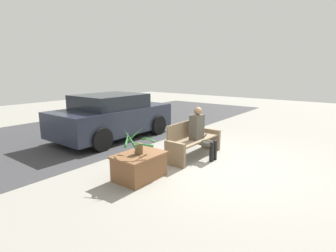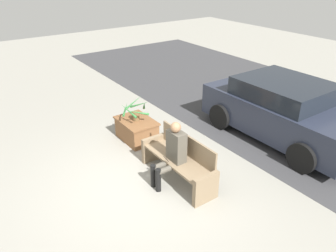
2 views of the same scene
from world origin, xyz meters
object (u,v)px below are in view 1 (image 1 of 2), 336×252
object	(u,v)px
person_seated	(200,131)
potted_plant	(139,143)
bench	(193,140)
planter_box	(139,165)
parked_car	(112,116)

from	to	relation	value
person_seated	potted_plant	bearing A→B (deg)	171.08
person_seated	potted_plant	size ratio (longest dim) A/B	1.76
person_seated	bench	bearing A→B (deg)	96.07
bench	person_seated	size ratio (longest dim) A/B	1.41
bench	planter_box	distance (m)	1.84
bench	person_seated	xyz separation A→B (m)	(0.02, -0.20, 0.26)
planter_box	parked_car	distance (m)	3.50
bench	parked_car	bearing A→B (deg)	89.34
bench	parked_car	world-z (taller)	parked_car
parked_car	person_seated	bearing A→B (deg)	-90.24
person_seated	planter_box	size ratio (longest dim) A/B	1.26
potted_plant	bench	bearing A→B (deg)	-2.95
person_seated	parked_car	size ratio (longest dim) A/B	0.33
person_seated	potted_plant	world-z (taller)	person_seated
bench	parked_car	xyz separation A→B (m)	(0.03, 3.03, 0.28)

